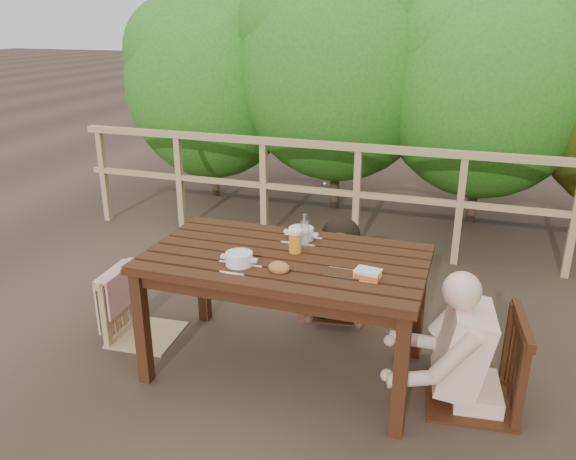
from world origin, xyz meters
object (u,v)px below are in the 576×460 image
(woman, at_px, (342,236))
(butter_tub, at_px, (368,275))
(table, at_px, (285,314))
(chair_far, at_px, (341,258))
(soup_near, at_px, (239,260))
(bottle, at_px, (305,232))
(chair_right, at_px, (480,321))
(diner_right, at_px, (489,299))
(bread_roll, at_px, (279,268))
(beer_glass, at_px, (295,242))
(chair_left, at_px, (142,277))
(soup_far, at_px, (301,235))

(woman, bearing_deg, butter_tub, 101.61)
(table, relative_size, chair_far, 1.87)
(soup_near, height_order, bottle, bottle)
(chair_right, relative_size, soup_near, 3.97)
(diner_right, height_order, butter_tub, diner_right)
(bread_roll, xyz_separation_m, butter_tub, (0.47, 0.08, -0.01))
(soup_near, distance_m, bottle, 0.45)
(diner_right, height_order, beer_glass, diner_right)
(diner_right, height_order, bottle, diner_right)
(table, height_order, chair_far, chair_far)
(diner_right, bearing_deg, bread_roll, 96.41)
(soup_near, xyz_separation_m, bread_roll, (0.24, -0.01, -0.01))
(bottle, bearing_deg, woman, 83.67)
(chair_right, height_order, diner_right, diner_right)
(chair_left, xyz_separation_m, soup_near, (0.82, -0.26, 0.34))
(woman, distance_m, bottle, 0.73)
(table, xyz_separation_m, soup_near, (-0.20, -0.21, 0.42))
(bread_roll, bearing_deg, chair_far, 84.15)
(bread_roll, bearing_deg, soup_near, 177.05)
(table, bearing_deg, beer_glass, 58.04)
(diner_right, relative_size, bottle, 5.79)
(chair_left, bearing_deg, soup_far, -81.94)
(table, xyz_separation_m, bottle, (0.07, 0.15, 0.49))
(chair_left, xyz_separation_m, bottle, (1.09, 0.10, 0.41))
(soup_near, height_order, bread_roll, soup_near)
(chair_far, bearing_deg, diner_right, -47.03)
(woman, bearing_deg, table, 71.02)
(chair_left, relative_size, butter_tub, 6.59)
(chair_far, bearing_deg, chair_left, -156.01)
(bread_roll, distance_m, butter_tub, 0.48)
(woman, distance_m, beer_glass, 0.80)
(soup_far, xyz_separation_m, butter_tub, (0.50, -0.42, -0.01))
(woman, distance_m, butter_tub, 1.05)
(diner_right, relative_size, bread_roll, 10.79)
(table, height_order, chair_left, chair_left)
(woman, xyz_separation_m, bottle, (-0.08, -0.68, 0.26))
(soup_near, bearing_deg, bottle, 52.96)
(soup_far, bearing_deg, diner_right, -12.07)
(table, bearing_deg, soup_near, -134.00)
(chair_left, height_order, woman, woman)
(chair_right, bearing_deg, bottle, -103.09)
(table, height_order, woman, woman)
(butter_tub, bearing_deg, beer_glass, 164.79)
(table, xyz_separation_m, chair_far, (0.15, 0.81, 0.06))
(chair_far, distance_m, butter_tub, 1.07)
(diner_right, distance_m, butter_tub, 0.66)
(bread_roll, bearing_deg, table, 100.31)
(bread_roll, relative_size, butter_tub, 0.89)
(woman, height_order, diner_right, diner_right)
(chair_far, relative_size, soup_near, 3.35)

